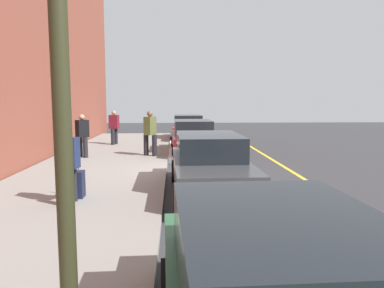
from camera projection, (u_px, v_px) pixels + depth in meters
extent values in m
plane|color=#333335|center=(199.00, 178.00, 11.46)|extent=(56.00, 56.00, 0.00)
cube|color=gray|center=(91.00, 176.00, 11.29)|extent=(28.00, 4.60, 0.15)
cube|color=gold|center=(300.00, 177.00, 11.61)|extent=(28.00, 0.14, 0.01)
cube|color=white|center=(175.00, 149.00, 17.24)|extent=(6.29, 0.56, 0.22)
cylinder|color=black|center=(204.00, 137.00, 20.64)|extent=(0.64, 0.22, 0.64)
cylinder|color=black|center=(174.00, 138.00, 20.57)|extent=(0.64, 0.22, 0.64)
cylinder|color=black|center=(201.00, 133.00, 23.28)|extent=(0.64, 0.22, 0.64)
cylinder|color=black|center=(174.00, 133.00, 23.21)|extent=(0.64, 0.22, 0.64)
cube|color=maroon|center=(188.00, 131.00, 21.89)|extent=(4.30, 1.83, 0.64)
cube|color=black|center=(188.00, 120.00, 22.03)|extent=(2.24, 1.62, 0.60)
cylinder|color=black|center=(216.00, 152.00, 14.89)|extent=(0.64, 0.23, 0.64)
cylinder|color=black|center=(175.00, 152.00, 14.78)|extent=(0.64, 0.23, 0.64)
cylinder|color=black|center=(209.00, 144.00, 17.61)|extent=(0.64, 0.23, 0.64)
cylinder|color=black|center=(174.00, 144.00, 17.51)|extent=(0.64, 0.23, 0.64)
cube|color=maroon|center=(193.00, 142.00, 16.16)|extent=(4.47, 1.87, 0.64)
cube|color=black|center=(193.00, 127.00, 16.31)|extent=(2.33, 1.64, 0.60)
cylinder|color=black|center=(256.00, 196.00, 8.07)|extent=(0.64, 0.23, 0.64)
cylinder|color=black|center=(179.00, 197.00, 7.96)|extent=(0.64, 0.23, 0.64)
cylinder|color=black|center=(232.00, 170.00, 10.99)|extent=(0.64, 0.23, 0.64)
cylinder|color=black|center=(175.00, 171.00, 10.88)|extent=(0.64, 0.23, 0.64)
cube|color=#383A3D|center=(210.00, 171.00, 9.45)|extent=(4.79, 1.89, 0.64)
cube|color=black|center=(209.00, 146.00, 9.61)|extent=(2.50, 1.65, 0.60)
cylinder|color=black|center=(318.00, 282.00, 4.24)|extent=(0.65, 0.24, 0.64)
cylinder|color=black|center=(171.00, 288.00, 4.10)|extent=(0.65, 0.24, 0.64)
cube|color=black|center=(279.00, 249.00, 2.95)|extent=(2.31, 1.67, 0.60)
cylinder|color=black|center=(85.00, 148.00, 14.48)|extent=(0.19, 0.19, 0.79)
cylinder|color=black|center=(80.00, 147.00, 14.73)|extent=(0.19, 0.19, 0.79)
cube|color=black|center=(82.00, 129.00, 14.52)|extent=(0.53, 0.52, 0.68)
sphere|color=tan|center=(82.00, 117.00, 14.46)|extent=(0.22, 0.22, 0.22)
cylinder|color=black|center=(73.00, 184.00, 8.23)|extent=(0.18, 0.18, 0.78)
cylinder|color=black|center=(65.00, 188.00, 7.87)|extent=(0.18, 0.18, 0.78)
cube|color=#1E284C|center=(68.00, 153.00, 7.96)|extent=(0.37, 0.50, 0.66)
sphere|color=brown|center=(67.00, 132.00, 7.91)|extent=(0.22, 0.22, 0.22)
cylinder|color=black|center=(116.00, 136.00, 19.01)|extent=(0.19, 0.19, 0.81)
cylinder|color=black|center=(113.00, 137.00, 18.65)|extent=(0.19, 0.19, 0.81)
cube|color=maroon|center=(114.00, 122.00, 18.74)|extent=(0.40, 0.52, 0.69)
sphere|color=tan|center=(114.00, 113.00, 18.69)|extent=(0.22, 0.22, 0.22)
cylinder|color=black|center=(155.00, 145.00, 14.90)|extent=(0.20, 0.20, 0.85)
cylinder|color=black|center=(146.00, 145.00, 15.07)|extent=(0.20, 0.20, 0.85)
cube|color=brown|center=(150.00, 126.00, 14.89)|extent=(0.58, 0.50, 0.73)
sphere|color=brown|center=(150.00, 114.00, 14.84)|extent=(0.24, 0.24, 0.24)
cylinder|color=#2D2D19|center=(64.00, 153.00, 2.44)|extent=(0.12, 0.12, 3.78)
cube|color=#191E38|center=(79.00, 184.00, 8.54)|extent=(0.34, 0.22, 0.62)
cylinder|color=#4C4C4C|center=(78.00, 163.00, 8.48)|extent=(0.03, 0.03, 0.36)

